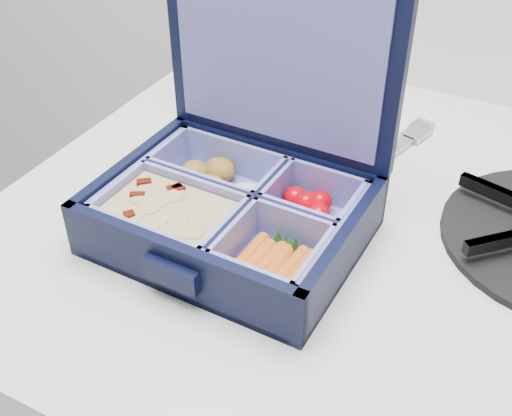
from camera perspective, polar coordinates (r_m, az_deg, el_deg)
The scene contains 3 objects.
bento_box at distance 0.52m, azimuth -2.21°, elevation -0.57°, with size 0.21×0.16×0.05m, color black, non-canonical shape.
burner_grate_rear at distance 0.77m, azimuth -0.53°, elevation 11.80°, with size 0.17×0.17×0.02m, color black.
fork at distance 0.62m, azimuth 9.71°, elevation 3.33°, with size 0.03×0.19×0.01m, color #A6A5B4, non-canonical shape.
Camera 1 is at (0.47, 1.23, 1.25)m, focal length 45.00 mm.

